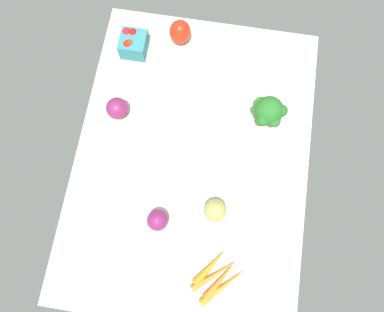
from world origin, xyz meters
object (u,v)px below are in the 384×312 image
(berry_basket, at_px, (133,43))
(red_onion_center, at_px, (117,108))
(bell_pepper_red, at_px, (180,32))
(red_onion_near_basket, at_px, (158,220))
(heirloom_tomato_green, at_px, (215,210))
(carrot_bunch, at_px, (217,277))
(broccoli_head, at_px, (269,112))

(berry_basket, bearing_deg, red_onion_center, 179.04)
(bell_pepper_red, bearing_deg, red_onion_near_basket, -176.56)
(heirloom_tomato_green, xyz_separation_m, berry_basket, (0.53, 0.36, 0.00))
(red_onion_near_basket, distance_m, berry_basket, 0.62)
(heirloom_tomato_green, height_order, berry_basket, berry_basket)
(carrot_bunch, relative_size, berry_basket, 1.98)
(broccoli_head, bearing_deg, red_onion_center, 95.96)
(broccoli_head, xyz_separation_m, heirloom_tomato_green, (-0.33, 0.12, -0.04))
(carrot_bunch, xyz_separation_m, red_onion_center, (0.47, 0.40, 0.02))
(red_onion_center, xyz_separation_m, red_onion_near_basket, (-0.34, -0.20, -0.00))
(red_onion_center, bearing_deg, berry_basket, -0.96)
(carrot_bunch, distance_m, red_onion_center, 0.62)
(broccoli_head, bearing_deg, heirloom_tomato_green, 159.76)
(red_onion_center, distance_m, heirloom_tomato_green, 0.46)
(carrot_bunch, distance_m, berry_basket, 0.82)
(red_onion_near_basket, bearing_deg, heirloom_tomato_green, -71.61)
(berry_basket, bearing_deg, heirloom_tomato_green, -145.42)
(broccoli_head, height_order, heirloom_tomato_green, broccoli_head)
(carrot_bunch, bearing_deg, broccoli_head, -9.49)
(red_onion_center, relative_size, bell_pepper_red, 0.79)
(heirloom_tomato_green, bearing_deg, bell_pepper_red, 19.38)
(carrot_bunch, distance_m, red_onion_near_basket, 0.25)
(carrot_bunch, xyz_separation_m, red_onion_near_basket, (0.13, 0.20, 0.02))
(red_onion_near_basket, height_order, berry_basket, berry_basket)
(heirloom_tomato_green, distance_m, berry_basket, 0.64)
(broccoli_head, height_order, berry_basket, broccoli_head)
(carrot_bunch, distance_m, heirloom_tomato_green, 0.20)
(red_onion_center, xyz_separation_m, berry_basket, (0.25, -0.00, 0.00))
(bell_pepper_red, xyz_separation_m, berry_basket, (-0.07, 0.16, -0.01))
(broccoli_head, bearing_deg, carrot_bunch, 170.51)
(bell_pepper_red, relative_size, broccoli_head, 0.76)
(carrot_bunch, bearing_deg, berry_basket, 29.05)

